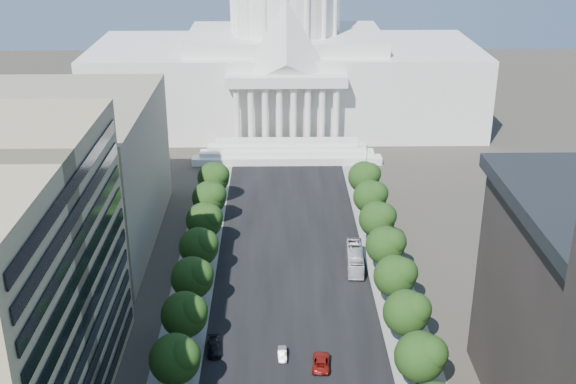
{
  "coord_description": "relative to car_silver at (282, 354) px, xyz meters",
  "views": [
    {
      "loc": [
        -2.91,
        -40.12,
        69.54
      ],
      "look_at": [
        -0.77,
        84.84,
        17.15
      ],
      "focal_mm": 45.0,
      "sensor_mm": 36.0,
      "label": 1
    }
  ],
  "objects": [
    {
      "name": "tree_r_d",
      "position": [
        20.52,
        -8.91,
        5.8
      ],
      "size": [
        7.79,
        7.6,
        9.97
      ],
      "color": "#33261C",
      "rests_on": "ground"
    },
    {
      "name": "sidewalk_left",
      "position": [
        -16.82,
        33.28,
        -0.65
      ],
      "size": [
        8.0,
        260.0,
        0.02
      ],
      "primitive_type": "cube",
      "color": "gray",
      "rests_on": "ground"
    },
    {
      "name": "tree_l_e",
      "position": [
        -15.48,
        3.09,
        5.8
      ],
      "size": [
        7.79,
        7.6,
        9.97
      ],
      "color": "#33261C",
      "rests_on": "ground"
    },
    {
      "name": "tree_l_g",
      "position": [
        -15.48,
        27.09,
        5.8
      ],
      "size": [
        7.79,
        7.6,
        9.97
      ],
      "color": "#33261C",
      "rests_on": "ground"
    },
    {
      "name": "car_red",
      "position": [
        6.11,
        -2.45,
        0.17
      ],
      "size": [
        3.24,
        6.14,
        1.64
      ],
      "primitive_type": "imported",
      "rotation": [
        0.0,
        0.0,
        3.05
      ],
      "color": "maroon",
      "rests_on": "ground"
    },
    {
      "name": "car_silver",
      "position": [
        0.0,
        0.0,
        0.0
      ],
      "size": [
        1.46,
        3.97,
        1.3
      ],
      "primitive_type": "imported",
      "rotation": [
        0.0,
        0.0,
        0.02
      ],
      "color": "#A2A3A9",
      "rests_on": "ground"
    },
    {
      "name": "streetlight_e",
      "position": [
        22.09,
        53.28,
        5.17
      ],
      "size": [
        2.61,
        0.44,
        9.0
      ],
      "color": "gray",
      "rests_on": "ground"
    },
    {
      "name": "tree_r_h",
      "position": [
        20.52,
        39.09,
        5.8
      ],
      "size": [
        7.79,
        7.6,
        9.97
      ],
      "color": "#33261C",
      "rests_on": "ground"
    },
    {
      "name": "tree_r_i",
      "position": [
        20.52,
        51.09,
        5.8
      ],
      "size": [
        7.79,
        7.6,
        9.97
      ],
      "color": "#33261C",
      "rests_on": "ground"
    },
    {
      "name": "streetlight_d",
      "position": [
        22.09,
        28.28,
        5.17
      ],
      "size": [
        2.61,
        0.44,
        9.0
      ],
      "color": "gray",
      "rests_on": "ground"
    },
    {
      "name": "tree_l_h",
      "position": [
        -15.48,
        39.09,
        5.8
      ],
      "size": [
        7.79,
        7.6,
        9.97
      ],
      "color": "#33261C",
      "rests_on": "ground"
    },
    {
      "name": "tree_l_i",
      "position": [
        -15.48,
        51.09,
        5.8
      ],
      "size": [
        7.79,
        7.6,
        9.97
      ],
      "color": "#33261C",
      "rests_on": "ground"
    },
    {
      "name": "tree_l_f",
      "position": [
        -15.48,
        15.09,
        5.8
      ],
      "size": [
        7.79,
        7.6,
        9.97
      ],
      "color": "#33261C",
      "rests_on": "ground"
    },
    {
      "name": "city_bus",
      "position": [
        14.83,
        30.26,
        1.14
      ],
      "size": [
        3.82,
        13.05,
        3.59
      ],
      "primitive_type": "imported",
      "rotation": [
        0.0,
        0.0,
        -0.06
      ],
      "color": "silver",
      "rests_on": "ground"
    },
    {
      "name": "road_asphalt",
      "position": [
        2.18,
        33.28,
        -0.65
      ],
      "size": [
        30.0,
        260.0,
        0.01
      ],
      "primitive_type": "cube",
      "color": "black",
      "rests_on": "ground"
    },
    {
      "name": "tree_r_g",
      "position": [
        20.52,
        27.09,
        5.8
      ],
      "size": [
        7.79,
        7.6,
        9.97
      ],
      "color": "#33261C",
      "rests_on": "ground"
    },
    {
      "name": "car_dark_b",
      "position": [
        -11.1,
        1.86,
        0.13
      ],
      "size": [
        2.7,
        5.55,
        1.56
      ],
      "primitive_type": "imported",
      "rotation": [
        0.0,
        0.0,
        0.1
      ],
      "color": "black",
      "rests_on": "ground"
    },
    {
      "name": "streetlight_c",
      "position": [
        22.09,
        3.28,
        5.17
      ],
      "size": [
        2.61,
        0.44,
        9.0
      ],
      "color": "gray",
      "rests_on": "ground"
    },
    {
      "name": "capitol",
      "position": [
        2.18,
        128.17,
        19.36
      ],
      "size": [
        120.0,
        56.0,
        73.0
      ],
      "color": "white",
      "rests_on": "ground"
    },
    {
      "name": "streetlight_f",
      "position": [
        22.09,
        78.28,
        5.17
      ],
      "size": [
        2.61,
        0.44,
        9.0
      ],
      "color": "gray",
      "rests_on": "ground"
    },
    {
      "name": "tree_r_j",
      "position": [
        20.52,
        63.09,
        5.8
      ],
      "size": [
        7.79,
        7.6,
        9.97
      ],
      "color": "#33261C",
      "rests_on": "ground"
    },
    {
      "name": "office_block_left_far",
      "position": [
        -45.82,
        43.28,
        14.35
      ],
      "size": [
        38.0,
        52.0,
        30.0
      ],
      "primitive_type": "cube",
      "color": "gray",
      "rests_on": "ground"
    },
    {
      "name": "tree_r_f",
      "position": [
        20.52,
        15.09,
        5.8
      ],
      "size": [
        7.79,
        7.6,
        9.97
      ],
      "color": "#33261C",
      "rests_on": "ground"
    },
    {
      "name": "tree_r_e",
      "position": [
        20.52,
        3.09,
        5.8
      ],
      "size": [
        7.79,
        7.6,
        9.97
      ],
      "color": "#33261C",
      "rests_on": "ground"
    },
    {
      "name": "sidewalk_right",
      "position": [
        21.18,
        33.28,
        -0.65
      ],
      "size": [
        8.0,
        260.0,
        0.02
      ],
      "primitive_type": "cube",
      "color": "gray",
      "rests_on": "ground"
    },
    {
      "name": "tree_l_d",
      "position": [
        -15.48,
        -8.91,
        5.8
      ],
      "size": [
        7.79,
        7.6,
        9.97
      ],
      "color": "#33261C",
      "rests_on": "ground"
    },
    {
      "name": "tree_l_j",
      "position": [
        -15.48,
        63.09,
        5.8
      ],
      "size": [
        7.79,
        7.6,
        9.97
      ],
      "color": "#33261C",
      "rests_on": "ground"
    }
  ]
}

